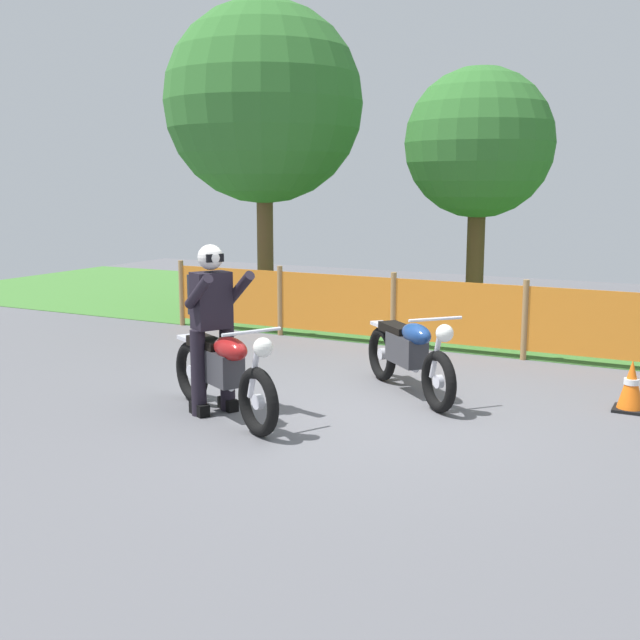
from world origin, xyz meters
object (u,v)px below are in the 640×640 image
object	(u,v)px
motorcycle_lead	(409,354)
rider_trailing	(211,319)
traffic_cone	(631,386)
motorcycle_trailing	(223,371)

from	to	relation	value
motorcycle_lead	rider_trailing	size ratio (longest dim) A/B	0.91
rider_trailing	traffic_cone	bearing A→B (deg)	56.37
motorcycle_lead	rider_trailing	xyz separation A→B (m)	(-1.51, -1.51, 0.49)
motorcycle_lead	motorcycle_trailing	distance (m)	2.08
rider_trailing	traffic_cone	world-z (taller)	rider_trailing
motorcycle_trailing	rider_trailing	size ratio (longest dim) A/B	1.09
motorcycle_trailing	traffic_cone	distance (m)	4.10
motorcycle_trailing	motorcycle_lead	bearing A→B (deg)	79.21
rider_trailing	motorcycle_trailing	bearing A→B (deg)	0.51
motorcycle_trailing	traffic_cone	size ratio (longest dim) A/B	3.49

